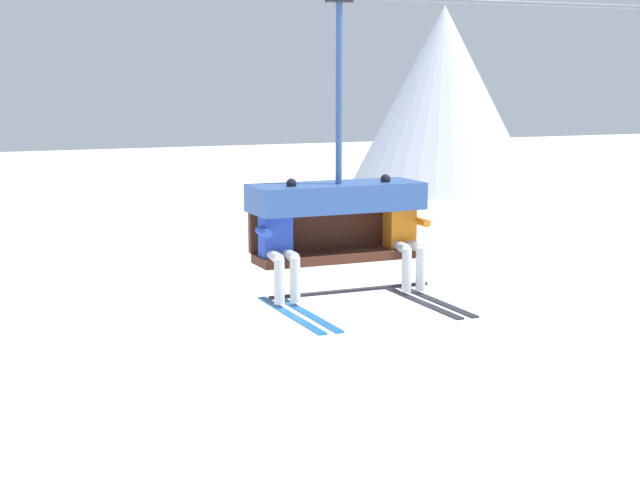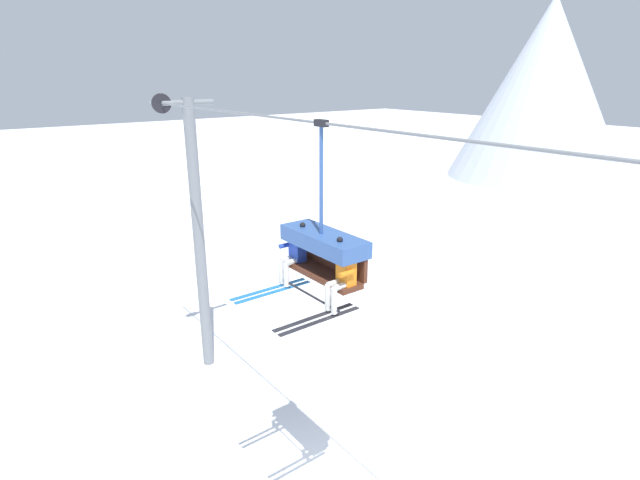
{
  "view_description": "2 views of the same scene",
  "coord_description": "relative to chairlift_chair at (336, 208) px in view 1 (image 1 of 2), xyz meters",
  "views": [
    {
      "loc": [
        -3.44,
        -10.51,
        7.98
      ],
      "look_at": [
        0.66,
        -0.98,
        6.25
      ],
      "focal_mm": 55.0,
      "sensor_mm": 36.0,
      "label": 1
    },
    {
      "loc": [
        7.92,
        -6.14,
        9.63
      ],
      "look_at": [
        0.84,
        -0.73,
        6.66
      ],
      "focal_mm": 28.0,
      "sensor_mm": 36.0,
      "label": 2
    }
  ],
  "objects": [
    {
      "name": "mountain_peak_central",
      "position": [
        31.77,
        51.88,
        -0.05
      ],
      "size": [
        13.53,
        13.53,
        13.02
      ],
      "color": "silver",
      "rests_on": "ground_plane"
    },
    {
      "name": "skier_orange",
      "position": [
        0.75,
        -0.21,
        -0.3
      ],
      "size": [
        0.48,
        1.7,
        1.34
      ],
      "color": "orange"
    },
    {
      "name": "chairlift_chair",
      "position": [
        0.0,
        0.0,
        0.0
      ],
      "size": [
        1.92,
        0.74,
        3.21
      ],
      "color": "#512819"
    },
    {
      "name": "skier_blue",
      "position": [
        -0.75,
        -0.21,
        -0.3
      ],
      "size": [
        0.48,
        1.7,
        1.34
      ],
      "color": "#2847B7"
    }
  ]
}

